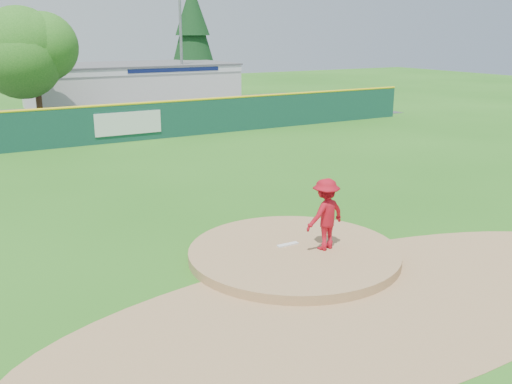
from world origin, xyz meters
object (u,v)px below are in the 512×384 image
van (135,118)px  light_pole_right (181,33)px  deciduous_tree (34,51)px  pool_building_grp (132,85)px  pitcher (325,214)px  conifer_tree (193,33)px

van → light_pole_right: size_ratio=0.57×
deciduous_tree → light_pole_right: (11.00, 4.00, 0.99)m
pool_building_grp → deciduous_tree: (-8.00, -6.99, 2.89)m
pool_building_grp → light_pole_right: bearing=-44.9°
pitcher → pool_building_grp: pool_building_grp is taller
van → deciduous_tree: (-4.54, 4.32, 3.74)m
deciduous_tree → conifer_tree: (15.00, 11.00, 0.99)m
conifer_tree → deciduous_tree: bearing=-143.7°
pool_building_grp → van: bearing=-107.0°
light_pole_right → pool_building_grp: bearing=135.1°
van → conifer_tree: (10.46, 15.32, 4.73)m
pool_building_grp → deciduous_tree: 11.01m
pitcher → deciduous_tree: deciduous_tree is taller
pool_building_grp → conifer_tree: conifer_tree is taller
van → pool_building_grp: bearing=2.9°
pool_building_grp → deciduous_tree: size_ratio=2.07×
pitcher → van: bearing=-105.3°
van → conifer_tree: bearing=-14.5°
pool_building_grp → conifer_tree: bearing=29.8°
pitcher → van: 21.12m
van → pool_building_grp: 11.87m
pitcher → conifer_tree: size_ratio=0.20×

